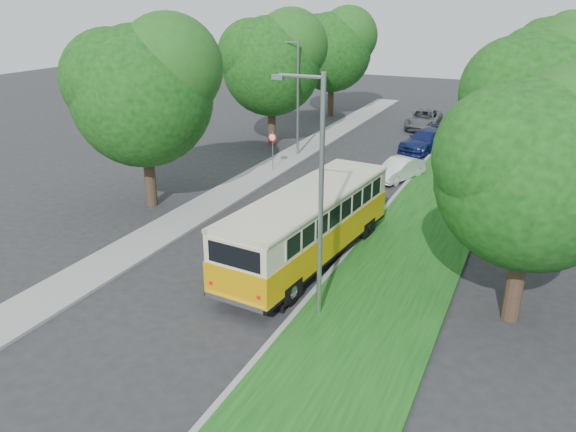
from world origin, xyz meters
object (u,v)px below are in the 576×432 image
at_px(car_white, 399,169).
at_px(car_grey, 424,119).
at_px(car_blue, 426,141).
at_px(lamppost_far, 296,94).
at_px(vintage_bus, 308,227).
at_px(lamppost_near, 318,192).
at_px(car_silver, 351,192).

xyz_separation_m(car_white, car_grey, (-1.65, 14.68, 0.11)).
relative_size(car_blue, car_grey, 0.94).
bearing_deg(lamppost_far, vintage_bus, -64.48).
distance_m(lamppost_far, car_grey, 14.04).
distance_m(vintage_bus, car_white, 12.41).
bearing_deg(car_white, lamppost_near, -65.42).
relative_size(lamppost_far, car_silver, 1.68).
bearing_deg(lamppost_far, car_grey, 63.93).
bearing_deg(vintage_bus, car_blue, 94.08).
height_order(lamppost_far, car_grey, lamppost_far).
distance_m(lamppost_far, vintage_bus, 16.62).
height_order(lamppost_near, car_silver, lamppost_near).
distance_m(vintage_bus, car_blue, 19.79).
height_order(vintage_bus, car_grey, vintage_bus).
xyz_separation_m(lamppost_near, car_blue, (-1.21, 23.45, -3.64)).
bearing_deg(lamppost_near, car_grey, 95.42).
bearing_deg(lamppost_near, car_white, 94.53).
height_order(lamppost_near, lamppost_far, lamppost_near).
distance_m(lamppost_far, car_silver, 10.77).
height_order(lamppost_near, vintage_bus, lamppost_near).
distance_m(lamppost_near, vintage_bus, 5.01).
xyz_separation_m(lamppost_near, car_white, (-1.27, 16.06, -3.74)).
distance_m(lamppost_near, lamppost_far, 20.53).
relative_size(lamppost_near, lamppost_far, 1.07).
height_order(car_silver, car_grey, car_silver).
relative_size(car_white, car_blue, 0.76).
distance_m(vintage_bus, car_silver, 7.00).
bearing_deg(car_silver, car_white, 75.06).
relative_size(lamppost_far, car_grey, 1.41).
xyz_separation_m(car_blue, car_grey, (-1.71, 7.29, 0.01)).
relative_size(lamppost_far, car_blue, 1.49).
height_order(lamppost_far, car_blue, lamppost_far).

